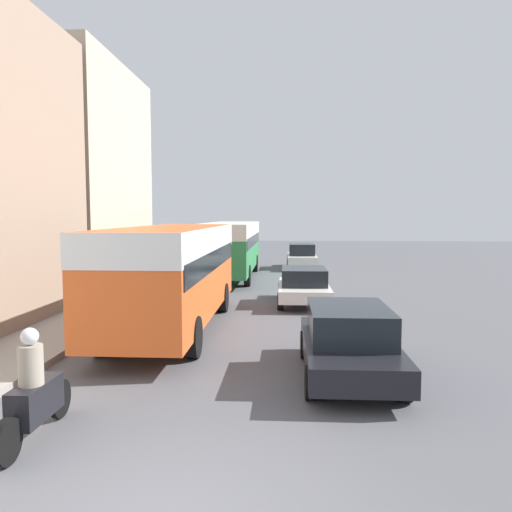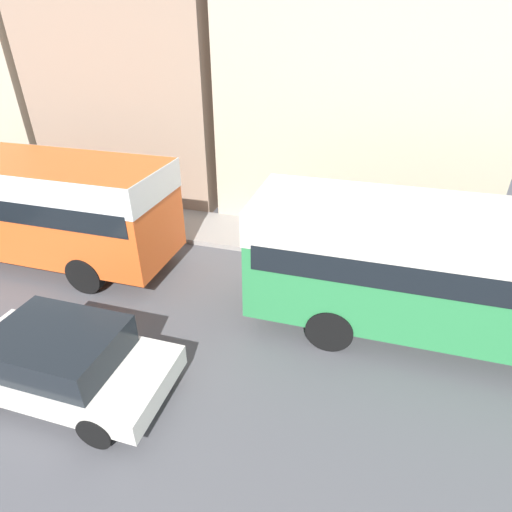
{
  "view_description": "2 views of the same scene",
  "coord_description": "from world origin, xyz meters",
  "px_view_note": "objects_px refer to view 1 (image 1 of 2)",
  "views": [
    {
      "loc": [
        1.26,
        -5.08,
        3.38
      ],
      "look_at": [
        -0.09,
        17.73,
        1.49
      ],
      "focal_mm": 35.0,
      "sensor_mm": 36.0,
      "label": 1
    },
    {
      "loc": [
        6.13,
        18.64,
        6.04
      ],
      "look_at": [
        -1.33,
        16.48,
        1.53
      ],
      "focal_mm": 28.0,
      "sensor_mm": 36.0,
      "label": 2
    }
  ],
  "objects_px": {
    "bus_lead": "(173,263)",
    "car_far_curb": "(302,256)",
    "motorcycle_behind_lead": "(34,396)",
    "bus_following": "(231,242)",
    "car_distant": "(304,285)",
    "pedestrian_near_curb": "(125,280)",
    "car_crossing": "(349,340)"
  },
  "relations": [
    {
      "from": "bus_lead",
      "to": "car_far_curb",
      "type": "distance_m",
      "value": 17.81
    },
    {
      "from": "bus_lead",
      "to": "motorcycle_behind_lead",
      "type": "distance_m",
      "value": 7.38
    },
    {
      "from": "bus_following",
      "to": "car_distant",
      "type": "xyz_separation_m",
      "value": [
        3.61,
        -7.68,
        -1.2
      ]
    },
    {
      "from": "car_distant",
      "to": "car_far_curb",
      "type": "bearing_deg",
      "value": 88.53
    },
    {
      "from": "bus_lead",
      "to": "pedestrian_near_curb",
      "type": "height_order",
      "value": "bus_lead"
    },
    {
      "from": "bus_following",
      "to": "pedestrian_near_curb",
      "type": "bearing_deg",
      "value": -105.89
    },
    {
      "from": "car_distant",
      "to": "pedestrian_near_curb",
      "type": "distance_m",
      "value": 6.56
    },
    {
      "from": "bus_lead",
      "to": "bus_following",
      "type": "relative_size",
      "value": 0.92
    },
    {
      "from": "bus_lead",
      "to": "bus_following",
      "type": "bearing_deg",
      "value": 88.26
    },
    {
      "from": "car_crossing",
      "to": "car_distant",
      "type": "distance_m",
      "value": 8.54
    },
    {
      "from": "car_distant",
      "to": "pedestrian_near_curb",
      "type": "xyz_separation_m",
      "value": [
        -6.3,
        -1.78,
        0.36
      ]
    },
    {
      "from": "motorcycle_behind_lead",
      "to": "car_distant",
      "type": "xyz_separation_m",
      "value": [
        4.45,
        11.75,
        0.04
      ]
    },
    {
      "from": "car_crossing",
      "to": "pedestrian_near_curb",
      "type": "distance_m",
      "value": 9.67
    },
    {
      "from": "car_far_curb",
      "to": "bus_lead",
      "type": "bearing_deg",
      "value": -104.03
    },
    {
      "from": "car_crossing",
      "to": "car_far_curb",
      "type": "bearing_deg",
      "value": 90.79
    },
    {
      "from": "motorcycle_behind_lead",
      "to": "car_crossing",
      "type": "relative_size",
      "value": 0.52
    },
    {
      "from": "car_crossing",
      "to": "motorcycle_behind_lead",
      "type": "bearing_deg",
      "value": -147.49
    },
    {
      "from": "car_far_curb",
      "to": "car_distant",
      "type": "relative_size",
      "value": 1.09
    },
    {
      "from": "bus_lead",
      "to": "car_distant",
      "type": "bearing_deg",
      "value": 48.52
    },
    {
      "from": "car_far_curb",
      "to": "bus_following",
      "type": "bearing_deg",
      "value": -127.87
    },
    {
      "from": "car_far_curb",
      "to": "pedestrian_near_curb",
      "type": "distance_m",
      "value": 15.96
    },
    {
      "from": "motorcycle_behind_lead",
      "to": "bus_following",
      "type": "bearing_deg",
      "value": 87.52
    },
    {
      "from": "bus_following",
      "to": "car_crossing",
      "type": "distance_m",
      "value": 16.78
    },
    {
      "from": "pedestrian_near_curb",
      "to": "bus_lead",
      "type": "bearing_deg",
      "value": -49.55
    },
    {
      "from": "motorcycle_behind_lead",
      "to": "car_crossing",
      "type": "height_order",
      "value": "motorcycle_behind_lead"
    },
    {
      "from": "car_far_curb",
      "to": "car_distant",
      "type": "bearing_deg",
      "value": -91.47
    },
    {
      "from": "pedestrian_near_curb",
      "to": "bus_following",
      "type": "bearing_deg",
      "value": 74.11
    },
    {
      "from": "motorcycle_behind_lead",
      "to": "car_crossing",
      "type": "xyz_separation_m",
      "value": [
        5.07,
        3.23,
        0.09
      ]
    },
    {
      "from": "bus_following",
      "to": "car_crossing",
      "type": "relative_size",
      "value": 2.32
    },
    {
      "from": "motorcycle_behind_lead",
      "to": "pedestrian_near_curb",
      "type": "xyz_separation_m",
      "value": [
        -1.85,
        9.97,
        0.4
      ]
    },
    {
      "from": "car_crossing",
      "to": "car_far_curb",
      "type": "distance_m",
      "value": 21.26
    },
    {
      "from": "car_far_curb",
      "to": "car_distant",
      "type": "xyz_separation_m",
      "value": [
        -0.33,
        -12.74,
        -0.08
      ]
    }
  ]
}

